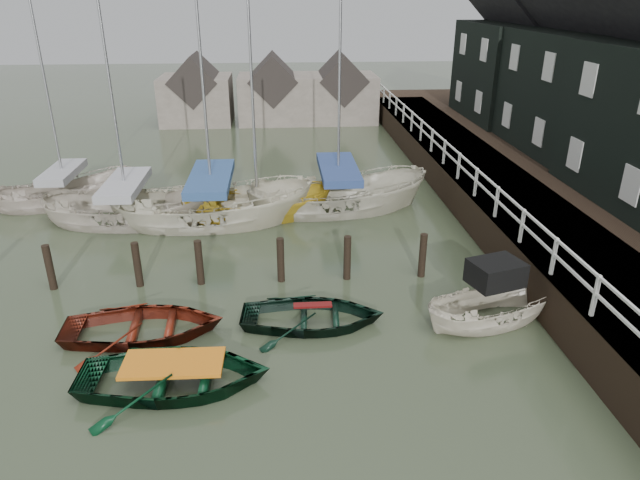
{
  "coord_description": "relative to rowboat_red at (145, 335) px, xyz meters",
  "views": [
    {
      "loc": [
        1.23,
        -12.35,
        8.08
      ],
      "look_at": [
        2.36,
        2.8,
        1.4
      ],
      "focal_mm": 32.0,
      "sensor_mm": 36.0,
      "label": 1
    }
  ],
  "objects": [
    {
      "name": "far_sheds",
      "position": [
        3.14,
        25.73,
        1.86
      ],
      "size": [
        14.0,
        4.08,
        4.39
      ],
      "color": "#665B51",
      "rests_on": "ground"
    },
    {
      "name": "ground",
      "position": [
        2.31,
        -0.27,
        0.0
      ],
      "size": [
        120.0,
        120.0,
        0.0
      ],
      "primitive_type": "plane",
      "color": "#2E3824",
      "rests_on": "ground"
    },
    {
      "name": "sailboat_b",
      "position": [
        1.01,
        7.74,
        0.06
      ],
      "size": [
        7.61,
        3.09,
        12.25
      ],
      "rotation": [
        0.0,
        0.0,
        1.61
      ],
      "color": "beige",
      "rests_on": "ground"
    },
    {
      "name": "rowboat_red",
      "position": [
        0.0,
        0.0,
        0.0
      ],
      "size": [
        4.14,
        3.06,
        0.83
      ],
      "primitive_type": "imported",
      "rotation": [
        0.0,
        0.0,
        1.62
      ],
      "color": "#58190C",
      "rests_on": "ground"
    },
    {
      "name": "sailboat_d",
      "position": [
        5.86,
        8.76,
        0.06
      ],
      "size": [
        7.49,
        3.51,
        11.36
      ],
      "rotation": [
        0.0,
        0.0,
        1.68
      ],
      "color": "beige",
      "rests_on": "ground"
    },
    {
      "name": "mooring_pilings",
      "position": [
        1.19,
        2.73,
        0.5
      ],
      "size": [
        13.72,
        0.22,
        1.8
      ],
      "color": "black",
      "rests_on": "ground"
    },
    {
      "name": "sailboat_c",
      "position": [
        2.67,
        8.16,
        0.01
      ],
      "size": [
        5.87,
        2.49,
        9.77
      ],
      "rotation": [
        0.0,
        0.0,
        1.63
      ],
      "color": "gold",
      "rests_on": "ground"
    },
    {
      "name": "land_strip",
      "position": [
        17.31,
        9.73,
        0.0
      ],
      "size": [
        14.0,
        38.0,
        1.5
      ],
      "primitive_type": "cube",
      "color": "black",
      "rests_on": "ground"
    },
    {
      "name": "rowboat_dkgreen",
      "position": [
        4.31,
        0.22,
        0.0
      ],
      "size": [
        3.91,
        2.92,
        0.77
      ],
      "primitive_type": "imported",
      "rotation": [
        0.0,
        0.0,
        1.5
      ],
      "color": "black",
      "rests_on": "ground"
    },
    {
      "name": "motorboat",
      "position": [
        9.11,
        0.08,
        0.11
      ],
      "size": [
        4.31,
        2.65,
        2.42
      ],
      "rotation": [
        0.0,
        0.0,
        1.87
      ],
      "color": "beige",
      "rests_on": "ground"
    },
    {
      "name": "sailboat_e",
      "position": [
        -5.25,
        10.35,
        0.07
      ],
      "size": [
        5.95,
        4.18,
        10.29
      ],
      "rotation": [
        0.0,
        0.0,
        1.99
      ],
      "color": "#C1B3A5",
      "rests_on": "ground"
    },
    {
      "name": "rowboat_green",
      "position": [
        1.11,
        -2.13,
        0.0
      ],
      "size": [
        4.27,
        3.09,
        0.87
      ],
      "primitive_type": "imported",
      "rotation": [
        0.0,
        0.0,
        1.55
      ],
      "color": "black",
      "rests_on": "ground"
    },
    {
      "name": "sailboat_a",
      "position": [
        -2.17,
        7.93,
        0.06
      ],
      "size": [
        6.73,
        3.17,
        10.17
      ],
      "rotation": [
        0.0,
        0.0,
        1.46
      ],
      "color": "beige",
      "rests_on": "ground"
    },
    {
      "name": "pier",
      "position": [
        11.79,
        9.73,
        0.71
      ],
      "size": [
        3.04,
        32.0,
        2.7
      ],
      "color": "black",
      "rests_on": "ground"
    }
  ]
}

